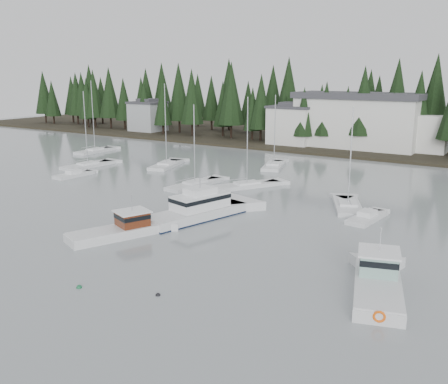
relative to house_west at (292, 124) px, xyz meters
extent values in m
plane|color=gray|center=(18.00, -79.00, -4.65)|extent=(260.00, 260.00, 0.00)
cube|color=black|center=(18.00, 18.00, -4.65)|extent=(240.00, 54.00, 1.00)
cube|color=silver|center=(0.00, 0.00, -0.40)|extent=(9.00, 7.00, 7.50)
cube|color=#38383D|center=(0.00, 0.00, 3.60)|extent=(9.54, 7.42, 0.50)
cube|color=#38383D|center=(0.00, 0.00, 4.20)|extent=(4.95, 3.85, 0.80)
cube|color=#999EA0|center=(-42.00, 2.00, -0.65)|extent=(8.00, 7.00, 7.00)
cube|color=#38383D|center=(-42.00, 2.00, 3.10)|extent=(8.48, 7.42, 0.50)
cube|color=#38383D|center=(-42.00, 2.00, 3.70)|extent=(4.40, 3.85, 0.80)
cube|color=silver|center=(13.00, 3.00, 0.85)|extent=(24.00, 10.00, 10.00)
cube|color=#38383D|center=(13.00, 3.00, 6.15)|extent=(25.00, 11.00, 1.20)
cube|color=silver|center=(25.00, 5.00, -0.65)|extent=(10.00, 8.00, 7.00)
cube|color=silver|center=(12.08, -64.06, -4.55)|extent=(6.15, 9.49, 1.30)
cube|color=silver|center=(12.08, -64.06, -3.85)|extent=(6.03, 9.30, 0.12)
cube|color=#451A0D|center=(12.76, -62.39, -3.15)|extent=(3.29, 3.43, 1.40)
cube|color=white|center=(12.76, -62.39, -2.40)|extent=(3.71, 3.87, 0.12)
cube|color=black|center=(12.76, -62.39, -2.87)|extent=(3.37, 3.49, 0.40)
cylinder|color=#A5A8AD|center=(12.76, -62.39, -1.55)|extent=(0.08, 0.08, 1.60)
cube|color=black|center=(9.76, -63.13, -4.70)|extent=(2.31, 3.42, 0.55)
cube|color=silver|center=(14.89, -54.90, -4.49)|extent=(6.49, 12.40, 1.72)
cube|color=black|center=(14.89, -54.90, -4.62)|extent=(6.54, 12.46, 0.24)
cube|color=white|center=(15.04, -54.33, -2.82)|extent=(4.44, 6.72, 1.56)
cube|color=black|center=(15.04, -54.33, -2.44)|extent=(4.53, 6.79, 0.43)
cube|color=white|center=(15.04, -54.33, -1.69)|extent=(2.89, 3.53, 0.70)
cylinder|color=#A5A8AD|center=(15.04, -54.33, -0.83)|extent=(0.10, 0.10, 1.19)
cube|color=silver|center=(36.73, -63.24, -4.54)|extent=(5.78, 9.71, 1.49)
cube|color=silver|center=(36.73, -63.24, -3.74)|extent=(5.66, 9.52, 0.14)
cube|color=#83ACA2|center=(36.19, -61.49, -2.93)|extent=(3.33, 3.41, 1.61)
cube|color=white|center=(36.19, -61.49, -2.08)|extent=(3.74, 3.85, 0.14)
cube|color=black|center=(36.19, -61.49, -2.61)|extent=(3.40, 3.47, 0.46)
cylinder|color=#A5A8AD|center=(36.19, -61.49, -1.10)|extent=(0.08, 0.08, 1.83)
torus|color=#F2590C|center=(38.09, -67.62, -4.02)|extent=(0.81, 0.39, 0.80)
cube|color=silver|center=(-7.29, -32.81, -4.68)|extent=(5.35, 9.47, 1.05)
cube|color=white|center=(-7.29, -32.81, -4.03)|extent=(2.85, 3.52, 0.30)
cylinder|color=#A5A8AD|center=(-7.29, -32.81, 2.36)|extent=(0.14, 0.14, 13.03)
cube|color=silver|center=(8.05, -23.65, -4.68)|extent=(5.42, 9.16, 1.05)
cube|color=white|center=(8.05, -23.65, -4.03)|extent=(2.82, 3.43, 0.30)
cylinder|color=#A5A8AD|center=(8.05, -23.65, 1.49)|extent=(0.14, 0.14, 11.28)
cube|color=silver|center=(27.06, -41.90, -4.68)|extent=(6.09, 8.69, 1.05)
cube|color=white|center=(27.06, -41.90, -4.03)|extent=(3.01, 3.39, 0.30)
cylinder|color=#A5A8AD|center=(27.06, -41.90, 1.39)|extent=(0.14, 0.14, 11.10)
cube|color=silver|center=(-28.95, -28.51, -4.68)|extent=(3.28, 9.00, 1.05)
cube|color=white|center=(-28.95, -28.51, -4.03)|extent=(2.13, 3.11, 0.30)
cylinder|color=#A5A8AD|center=(-28.95, -28.51, 2.48)|extent=(0.14, 0.14, 13.26)
cube|color=silver|center=(-18.11, -40.15, -4.68)|extent=(3.59, 9.42, 1.05)
cube|color=white|center=(-18.11, -40.15, -4.03)|extent=(2.29, 3.28, 0.30)
cylinder|color=#A5A8AD|center=(-18.11, -40.15, 1.76)|extent=(0.14, 0.14, 11.83)
cube|color=silver|center=(5.43, -42.21, -4.68)|extent=(3.47, 9.82, 1.05)
cube|color=white|center=(5.43, -42.21, -4.03)|extent=(2.12, 3.42, 0.30)
cylinder|color=#A5A8AD|center=(5.43, -42.21, 1.16)|extent=(0.14, 0.14, 10.62)
cube|color=silver|center=(11.81, -38.90, -4.68)|extent=(7.19, 9.84, 1.05)
cube|color=white|center=(11.81, -38.90, -4.03)|extent=(3.28, 3.82, 0.30)
cylinder|color=#A5A8AD|center=(11.81, -38.90, 1.67)|extent=(0.14, 0.14, 11.66)
cube|color=silver|center=(-13.75, -46.86, -4.60)|extent=(2.42, 6.36, 0.90)
cube|color=white|center=(-13.75, -46.86, -3.90)|extent=(1.57, 2.06, 0.55)
cube|color=silver|center=(30.40, -45.37, -4.60)|extent=(2.82, 6.57, 0.90)
cube|color=white|center=(30.40, -45.37, -3.90)|extent=(1.69, 2.18, 0.55)
sphere|color=#145933|center=(18.15, -73.82, -4.65)|extent=(0.43, 0.43, 0.43)
sphere|color=black|center=(23.80, -71.69, -4.65)|extent=(0.36, 0.36, 0.36)
camera|label=1|loc=(45.31, -96.31, 10.59)|focal=40.00mm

